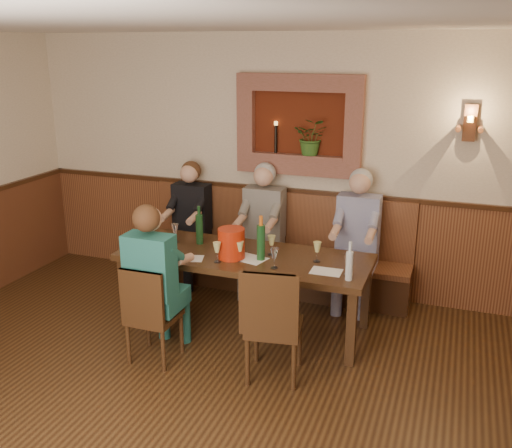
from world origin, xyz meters
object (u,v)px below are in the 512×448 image
at_px(person_bench_right, 355,251).
at_px(water_bottle, 349,265).
at_px(person_bench_left, 189,234).
at_px(wine_bottle_green_b, 199,228).
at_px(wine_bottle_green_a, 261,242).
at_px(person_bench_mid, 262,241).
at_px(person_chair_front, 157,294).
at_px(dining_table, 244,262).
at_px(bench, 275,262).
at_px(chair_near_right, 274,345).
at_px(spittoon_bucket, 231,243).
at_px(chair_near_left, 154,332).

distance_m(person_bench_right, water_bottle, 1.16).
bearing_deg(person_bench_left, wine_bottle_green_b, -56.00).
bearing_deg(wine_bottle_green_a, person_bench_mid, 108.98).
distance_m(person_chair_front, wine_bottle_green_b, 0.97).
xyz_separation_m(person_bench_left, person_bench_right, (1.92, -0.00, 0.02)).
bearing_deg(person_chair_front, water_bottle, 17.65).
xyz_separation_m(person_bench_mid, water_bottle, (1.18, -1.11, 0.28)).
relative_size(dining_table, person_bench_mid, 1.65).
relative_size(bench, chair_near_right, 3.01).
bearing_deg(spittoon_bucket, person_bench_left, 133.88).
xyz_separation_m(person_chair_front, wine_bottle_green_a, (0.71, 0.70, 0.34)).
xyz_separation_m(chair_near_right, water_bottle, (0.50, 0.49, 0.60)).
distance_m(chair_near_left, person_bench_left, 1.80).
bearing_deg(wine_bottle_green_a, chair_near_left, -132.07).
bearing_deg(chair_near_left, dining_table, 58.82).
bearing_deg(person_bench_mid, water_bottle, -43.38).
height_order(chair_near_left, spittoon_bucket, spittoon_bucket).
bearing_deg(spittoon_bucket, person_bench_mid, 92.33).
bearing_deg(person_bench_right, chair_near_right, -102.69).
distance_m(person_bench_left, water_bottle, 2.36).
distance_m(dining_table, chair_near_left, 1.09).
xyz_separation_m(chair_near_left, person_bench_mid, (0.40, 1.70, 0.34)).
xyz_separation_m(bench, wine_bottle_green_b, (-0.54, -0.80, 0.58)).
bearing_deg(water_bottle, person_bench_right, 97.18).
relative_size(person_bench_mid, wine_bottle_green_a, 3.42).
distance_m(dining_table, person_bench_left, 1.31).
bearing_deg(person_bench_mid, spittoon_bucket, -87.67).
distance_m(person_bench_left, spittoon_bucket, 1.37).
bearing_deg(chair_near_left, water_bottle, 20.21).
relative_size(person_chair_front, spittoon_bucket, 4.97).
xyz_separation_m(dining_table, chair_near_right, (0.56, -0.77, -0.39)).
bearing_deg(water_bottle, person_bench_mid, 136.62).
bearing_deg(person_bench_mid, dining_table, -81.85).
relative_size(dining_table, person_bench_right, 1.64).
height_order(person_bench_mid, wine_bottle_green_a, person_bench_mid).
relative_size(bench, water_bottle, 8.76).
relative_size(dining_table, bench, 0.80).
xyz_separation_m(person_bench_left, person_chair_front, (0.49, -1.62, 0.00)).
xyz_separation_m(chair_near_right, person_bench_left, (-1.56, 1.61, 0.29)).
xyz_separation_m(dining_table, wine_bottle_green_a, (0.19, -0.08, 0.25)).
relative_size(chair_near_right, wine_bottle_green_b, 2.56).
relative_size(chair_near_right, person_bench_left, 0.71).
relative_size(person_chair_front, water_bottle, 4.15).
height_order(chair_near_left, wine_bottle_green_a, wine_bottle_green_a).
xyz_separation_m(person_bench_right, wine_bottle_green_b, (-1.45, -0.70, 0.30)).
bearing_deg(person_chair_front, person_bench_right, 48.35).
bearing_deg(person_bench_mid, bench, 41.72).
xyz_separation_m(bench, person_bench_mid, (-0.12, -0.11, 0.28)).
bearing_deg(dining_table, chair_near_left, -120.82).
distance_m(chair_near_right, person_chair_front, 1.11).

